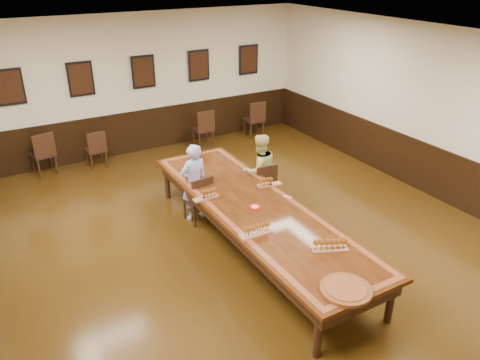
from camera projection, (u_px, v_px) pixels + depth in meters
floor at (255, 247)px, 7.62m from camera, size 8.00×10.00×0.02m
ceiling at (259, 45)px, 6.23m from camera, size 8.00×10.00×0.02m
wall_back at (143, 84)px, 10.84m from camera, size 8.00×0.02×3.20m
wall_right at (439, 115)px, 8.72m from camera, size 0.02×10.00×3.20m
chair_man at (197, 198)px, 8.20m from camera, size 0.46×0.50×0.89m
chair_woman at (262, 184)px, 8.69m from camera, size 0.44×0.47×0.89m
spare_chair_a at (42, 153)px, 9.99m from camera, size 0.53×0.57×0.96m
spare_chair_b at (95, 149)px, 10.34m from camera, size 0.43×0.46×0.86m
spare_chair_c at (203, 128)px, 11.48m from camera, size 0.46×0.50×0.95m
spare_chair_d at (254, 119)px, 12.12m from camera, size 0.48×0.52×0.96m
person_man at (194, 182)px, 8.16m from camera, size 0.55×0.39×1.42m
person_woman at (260, 170)px, 8.66m from camera, size 0.72×0.57×1.39m
pink_phone at (287, 197)px, 7.56m from camera, size 0.12×0.17×0.01m
wainscoting at (256, 220)px, 7.40m from camera, size 8.00×10.00×1.00m
conference_table at (256, 214)px, 7.35m from camera, size 1.40×5.00×0.76m
posters at (143, 72)px, 10.66m from camera, size 6.14×0.04×0.74m
flight_a at (207, 194)px, 7.50m from camera, size 0.43×0.14×0.16m
flight_b at (268, 182)px, 7.90m from camera, size 0.44×0.19×0.16m
flight_c at (256, 230)px, 6.50m from camera, size 0.47×0.16×0.18m
flight_d at (330, 245)px, 6.16m from camera, size 0.50×0.33×0.18m
red_plate_grp at (255, 207)px, 7.25m from camera, size 0.19×0.19×0.02m
carved_platter at (346, 289)px, 5.43m from camera, size 0.63×0.63×0.05m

